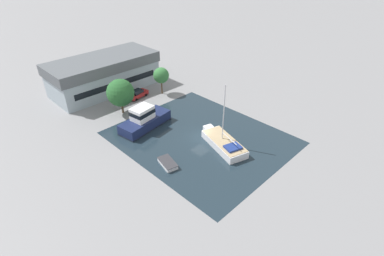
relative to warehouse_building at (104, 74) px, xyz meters
name	(u,v)px	position (x,y,z in m)	size (l,w,h in m)	color
ground_plane	(201,138)	(0.73, -27.71, -3.57)	(440.00, 440.00, 0.00)	gray
water_canal	(201,138)	(0.73, -27.71, -3.57)	(22.64, 26.91, 0.01)	#1E2D38
warehouse_building	(104,74)	(0.00, 0.00, 0.00)	(22.57, 10.49, 7.06)	#99A8B2
quay_tree_near_building	(120,93)	(-3.44, -11.47, 0.53)	(5.04, 5.04, 6.63)	brown
quay_tree_by_water	(161,75)	(7.14, -10.33, 0.50)	(3.25, 3.25, 5.72)	brown
parked_car	(138,94)	(2.39, -8.24, -2.75)	(4.69, 2.52, 1.63)	maroon
sailboat_moored	(223,143)	(1.47, -31.92, -2.87)	(5.69, 9.89, 10.42)	white
motor_cruiser	(144,120)	(-3.68, -18.53, -2.13)	(9.93, 5.02, 4.00)	#19234C
small_dinghy	(168,163)	(-7.75, -29.20, -3.25)	(2.56, 3.73, 0.64)	white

